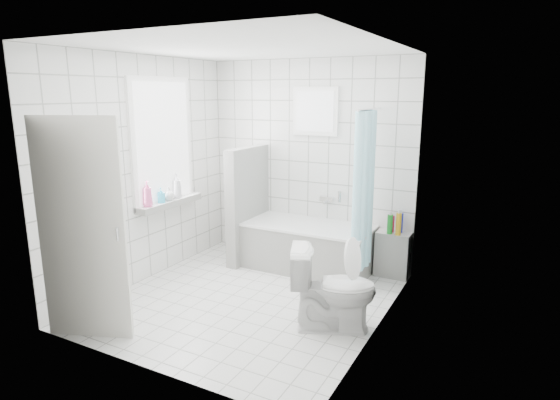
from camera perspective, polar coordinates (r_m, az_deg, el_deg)
The scene contains 19 objects.
ground at distance 5.18m, azimuth -3.77°, elevation -11.95°, with size 3.00×3.00×0.00m, color white.
ceiling at distance 4.72m, azimuth -4.26°, elevation 18.04°, with size 3.00×3.00×0.00m, color white.
wall_back at distance 6.09m, azimuth 3.47°, elevation 4.64°, with size 2.80×0.02×2.60m, color white.
wall_front at distance 3.63m, azimuth -16.58°, elevation -1.64°, with size 2.80×0.02×2.60m, color white.
wall_left at distance 5.64m, azimuth -16.21°, elevation 3.47°, with size 0.02×3.00×2.60m, color white.
wall_right at distance 4.23m, azimuth 12.35°, elevation 0.64°, with size 0.02×3.00×2.60m, color white.
window_left at distance 5.79m, azimuth -14.01°, elevation 6.83°, with size 0.01×0.90×1.40m, color white.
window_back at distance 5.95m, azimuth 4.27°, elevation 10.72°, with size 0.50×0.01×0.50m, color white.
window_sill at distance 5.88m, azimuth -13.29°, elevation -0.36°, with size 0.18×1.02×0.08m, color white.
door at distance 4.44m, azimuth -23.00°, elevation -3.50°, with size 0.04×0.80×2.00m, color silver.
bathtub at distance 5.92m, azimuth 3.47°, elevation -5.68°, with size 1.58×0.77×0.58m.
partition_wall at distance 6.14m, azimuth -3.95°, elevation -0.54°, with size 0.15×0.85×1.50m, color white.
tiled_ledge at distance 5.84m, azimuth 13.59°, elevation -6.44°, with size 0.40×0.24×0.55m, color white.
toilet at distance 4.45m, azimuth 6.50°, elevation -10.67°, with size 0.45×0.79×0.80m, color white.
curtain_rod at distance 5.33m, azimuth 10.90°, elevation 10.80°, with size 0.02×0.02×0.80m, color silver.
shower_curtain at distance 5.31m, azimuth 10.08°, elevation 1.03°, with size 0.14×0.48×1.78m, color #4DC9E3, non-canonical shape.
tub_faucet at distance 6.03m, azimuth 5.73°, elevation 0.15°, with size 0.18×0.06×0.06m, color silver.
sill_bottles at distance 5.76m, azimuth -13.95°, elevation 1.08°, with size 0.17×0.68×0.31m.
ledge_bottles at distance 5.69m, azimuth 13.88°, elevation -2.83°, with size 0.17×0.18×0.27m.
Camera 1 is at (2.49, -3.99, 2.18)m, focal length 30.00 mm.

